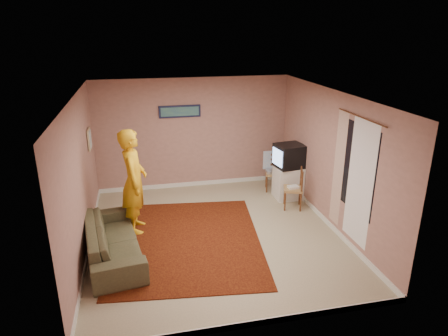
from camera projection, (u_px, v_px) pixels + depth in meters
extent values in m
plane|color=tan|center=(215.00, 234.00, 7.46)|extent=(5.00, 5.00, 0.00)
cube|color=tan|center=(193.00, 134.00, 9.32)|extent=(4.50, 0.02, 2.60)
cube|color=tan|center=(255.00, 239.00, 4.72)|extent=(4.50, 0.02, 2.60)
cube|color=tan|center=(80.00, 179.00, 6.56)|extent=(0.02, 5.00, 2.60)
cube|color=tan|center=(332.00, 160.00, 7.48)|extent=(0.02, 5.00, 2.60)
cube|color=silver|center=(213.00, 95.00, 6.59)|extent=(4.50, 5.00, 0.02)
cube|color=white|center=(195.00, 184.00, 9.73)|extent=(4.50, 0.02, 0.10)
cube|color=white|center=(252.00, 324.00, 5.15)|extent=(4.50, 0.02, 0.10)
cube|color=white|center=(89.00, 246.00, 6.99)|extent=(0.02, 5.00, 0.10)
cube|color=white|center=(325.00, 220.00, 7.90)|extent=(0.02, 5.00, 0.10)
cube|color=black|center=(357.00, 169.00, 6.60)|extent=(0.01, 1.10, 1.50)
cube|color=white|center=(360.00, 183.00, 6.53)|extent=(0.01, 0.75, 2.10)
cube|color=#EFE1CC|center=(339.00, 169.00, 7.17)|extent=(0.01, 0.35, 2.10)
cylinder|color=brown|center=(361.00, 117.00, 6.30)|extent=(0.02, 1.40, 0.02)
cube|color=#141737|center=(180.00, 111.00, 9.05)|extent=(0.95, 0.03, 0.28)
cube|color=navy|center=(180.00, 112.00, 9.03)|extent=(0.86, 0.01, 0.20)
cube|color=#C6B388|center=(89.00, 139.00, 7.96)|extent=(0.03, 0.38, 0.42)
cube|color=#B1BEC2|center=(90.00, 139.00, 7.96)|extent=(0.01, 0.30, 0.34)
cube|color=black|center=(187.00, 240.00, 7.23)|extent=(2.95, 3.52, 0.02)
cube|color=white|center=(288.00, 182.00, 8.96)|extent=(0.58, 0.53, 0.74)
cube|color=black|center=(290.00, 156.00, 8.75)|extent=(0.66, 0.61, 0.51)
cube|color=#8CB2F2|center=(277.00, 157.00, 8.65)|extent=(0.08, 0.42, 0.36)
cube|color=tan|center=(274.00, 173.00, 9.35)|extent=(0.48, 0.46, 0.05)
cube|color=brown|center=(274.00, 164.00, 9.27)|extent=(0.38, 0.14, 0.45)
cube|color=silver|center=(274.00, 171.00, 9.33)|extent=(0.41, 0.31, 0.06)
cube|color=#9BCCFE|center=(272.00, 160.00, 9.43)|extent=(0.41, 0.05, 0.44)
cube|color=tan|center=(293.00, 189.00, 8.43)|extent=(0.49, 0.50, 0.05)
cube|color=brown|center=(294.00, 179.00, 8.35)|extent=(0.17, 0.39, 0.46)
cube|color=white|center=(293.00, 187.00, 8.41)|extent=(0.23, 0.18, 0.04)
imported|color=#4B492D|center=(113.00, 240.00, 6.65)|extent=(1.11, 2.19, 0.61)
imported|color=gold|center=(134.00, 181.00, 7.32)|extent=(0.52, 0.75, 1.97)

